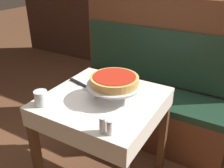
# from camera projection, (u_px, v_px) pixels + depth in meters

# --- Properties ---
(dining_table_front) EXTENTS (0.73, 0.73, 0.76)m
(dining_table_front) POSITION_uv_depth(u_px,v_px,m) (103.00, 110.00, 1.67)
(dining_table_front) COLOR beige
(dining_table_front) RESTS_ON ground_plane
(dining_table_rear) EXTENTS (0.59, 0.59, 0.75)m
(dining_table_rear) POSITION_uv_depth(u_px,v_px,m) (152.00, 42.00, 3.15)
(dining_table_rear) COLOR red
(dining_table_rear) RESTS_ON ground_plane
(booth_bench) EXTENTS (1.49, 0.49, 1.29)m
(booth_bench) POSITION_uv_depth(u_px,v_px,m) (147.00, 100.00, 2.38)
(booth_bench) COLOR brown
(booth_bench) RESTS_ON ground_plane
(pizza_pan_stand) EXTENTS (0.36, 0.36, 0.10)m
(pizza_pan_stand) POSITION_uv_depth(u_px,v_px,m) (114.00, 85.00, 1.58)
(pizza_pan_stand) COLOR #ADADB2
(pizza_pan_stand) RESTS_ON dining_table_front
(deep_dish_pizza) EXTENTS (0.31, 0.31, 0.05)m
(deep_dish_pizza) POSITION_uv_depth(u_px,v_px,m) (114.00, 80.00, 1.56)
(deep_dish_pizza) COLOR tan
(deep_dish_pizza) RESTS_ON pizza_pan_stand
(pizza_server) EXTENTS (0.28, 0.12, 0.01)m
(pizza_server) POSITION_uv_depth(u_px,v_px,m) (83.00, 86.00, 1.77)
(pizza_server) COLOR #BCBCC1
(pizza_server) RESTS_ON dining_table_front
(water_glass_near) EXTENTS (0.08, 0.08, 0.09)m
(water_glass_near) POSITION_uv_depth(u_px,v_px,m) (41.00, 98.00, 1.52)
(water_glass_near) COLOR silver
(water_glass_near) RESTS_ON dining_table_front
(salt_shaker) EXTENTS (0.04, 0.04, 0.08)m
(salt_shaker) POSITION_uv_depth(u_px,v_px,m) (103.00, 125.00, 1.28)
(salt_shaker) COLOR silver
(salt_shaker) RESTS_ON dining_table_front
(pepper_shaker) EXTENTS (0.04, 0.04, 0.08)m
(pepper_shaker) POSITION_uv_depth(u_px,v_px,m) (110.00, 128.00, 1.26)
(pepper_shaker) COLOR silver
(pepper_shaker) RESTS_ON dining_table_front
(condiment_caddy) EXTENTS (0.14, 0.14, 0.16)m
(condiment_caddy) POSITION_uv_depth(u_px,v_px,m) (150.00, 29.00, 3.13)
(condiment_caddy) COLOR black
(condiment_caddy) RESTS_ON dining_table_rear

